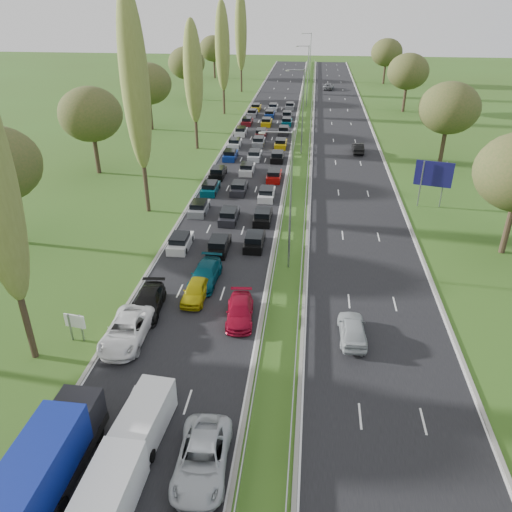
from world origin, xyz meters
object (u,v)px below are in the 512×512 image
(near_car_3, at_px, (148,302))
(white_van_rear, at_px, (145,418))
(blue_lorry, at_px, (50,460))
(direction_sign, at_px, (433,176))
(near_car_2, at_px, (126,331))
(white_van_front, at_px, (108,497))
(info_sign, at_px, (75,324))

(near_car_3, relative_size, white_van_rear, 1.02)
(blue_lorry, height_order, white_van_rear, blue_lorry)
(blue_lorry, distance_m, direction_sign, 46.29)
(near_car_2, relative_size, white_van_front, 1.07)
(white_van_front, bearing_deg, direction_sign, 63.13)
(near_car_3, bearing_deg, direction_sign, 38.71)
(near_car_3, xyz_separation_m, direction_sign, (25.03, 23.75, 2.80))
(near_car_3, relative_size, info_sign, 2.45)
(white_van_rear, bearing_deg, near_car_2, 120.82)
(near_car_2, height_order, near_car_3, near_car_2)
(white_van_front, xyz_separation_m, white_van_rear, (0.20, 4.85, -0.08))
(near_car_2, distance_m, direction_sign, 37.47)
(near_car_3, bearing_deg, info_sign, -137.99)
(blue_lorry, xyz_separation_m, info_sign, (-3.85, 11.18, -0.43))
(direction_sign, bearing_deg, near_car_2, -132.80)
(info_sign, relative_size, direction_sign, 0.40)
(blue_lorry, xyz_separation_m, white_van_rear, (3.35, 3.77, -0.77))
(near_car_2, bearing_deg, info_sign, -174.86)
(near_car_2, xyz_separation_m, white_van_rear, (3.80, -7.76, 0.21))
(white_van_front, height_order, white_van_rear, white_van_front)
(white_van_front, bearing_deg, white_van_rear, 89.36)
(direction_sign, bearing_deg, white_van_rear, -121.55)
(white_van_rear, relative_size, info_sign, 2.39)
(info_sign, bearing_deg, white_van_front, -60.25)
(near_car_3, height_order, info_sign, info_sign)
(white_van_front, height_order, direction_sign, direction_sign)
(blue_lorry, bearing_deg, white_van_front, -17.76)
(near_car_2, bearing_deg, near_car_3, 83.51)
(near_car_3, relative_size, blue_lorry, 0.63)
(near_car_2, bearing_deg, blue_lorry, -88.56)
(blue_lorry, height_order, info_sign, blue_lorry)
(near_car_2, bearing_deg, white_van_front, -74.83)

